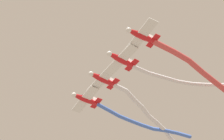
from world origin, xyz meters
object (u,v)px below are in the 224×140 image
object	(u,v)px
airplane_left_wing	(102,79)
airplane_right_wing	(121,60)
airplane_lead	(85,99)
airplane_slot	(141,36)

from	to	relation	value
airplane_left_wing	airplane_right_wing	xyz separation A→B (m)	(-4.27, -3.90, -0.30)
airplane_lead	airplane_left_wing	bearing A→B (deg)	92.34
airplane_lead	airplane_slot	xyz separation A→B (m)	(-12.80, -11.69, 0.30)
airplane_right_wing	airplane_slot	bearing A→B (deg)	88.02
airplane_lead	airplane_right_wing	world-z (taller)	same
airplane_lead	airplane_left_wing	size ratio (longest dim) A/B	1.03
airplane_left_wing	airplane_right_wing	world-z (taller)	airplane_left_wing
airplane_left_wing	airplane_slot	bearing A→B (deg)	88.83
airplane_lead	airplane_right_wing	xyz separation A→B (m)	(-8.54, -7.80, 0.00)
airplane_left_wing	airplane_slot	size ratio (longest dim) A/B	0.96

